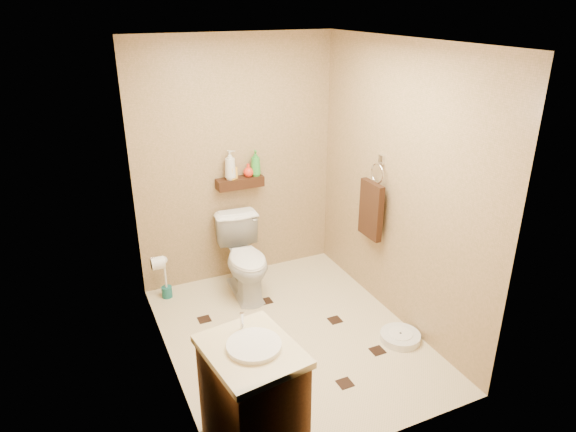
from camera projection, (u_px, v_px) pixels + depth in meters
name	position (u px, v px, depth m)	size (l,w,h in m)	color
ground	(291.00, 336.00, 4.39)	(2.50, 2.50, 0.00)	beige
wall_back	(236.00, 163.00, 4.97)	(2.00, 0.04, 2.40)	#A4825E
wall_front	(385.00, 282.00, 2.88)	(2.00, 0.04, 2.40)	#A4825E
wall_left	(160.00, 229.00, 3.54)	(0.04, 2.50, 2.40)	#A4825E
wall_right	(399.00, 188.00, 4.31)	(0.04, 2.50, 2.40)	#A4825E
ceiling	(291.00, 41.00, 3.45)	(2.00, 2.50, 0.02)	silver
wall_shelf	(240.00, 183.00, 4.97)	(0.46, 0.14, 0.10)	black
floor_accents	(296.00, 336.00, 4.38)	(1.28, 1.41, 0.01)	black
toilet	(245.00, 258.00, 4.91)	(0.42, 0.73, 0.75)	white
vanity	(253.00, 397.00, 3.17)	(0.59, 0.69, 0.88)	brown
bathroom_scale	(400.00, 337.00, 4.33)	(0.35, 0.35, 0.07)	white
toilet_brush	(166.00, 283.00, 4.91)	(0.10, 0.10, 0.44)	#18605E
towel_ring	(372.00, 207.00, 4.58)	(0.12, 0.30, 0.76)	silver
toilet_paper	(158.00, 263.00, 4.34)	(0.12, 0.11, 0.12)	white
bottle_a	(230.00, 165.00, 4.86)	(0.11, 0.11, 0.28)	silver
bottle_b	(232.00, 170.00, 4.89)	(0.08, 0.08, 0.17)	yellow
bottle_c	(248.00, 170.00, 4.96)	(0.10, 0.10, 0.13)	red
bottle_d	(256.00, 163.00, 4.97)	(0.10, 0.10, 0.25)	green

